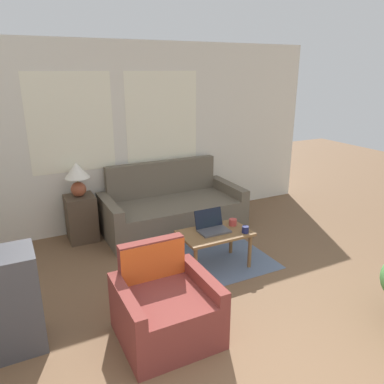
{
  "coord_description": "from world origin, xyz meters",
  "views": [
    {
      "loc": [
        -1.54,
        -1.16,
        2.23
      ],
      "look_at": [
        0.48,
        2.83,
        0.75
      ],
      "focal_mm": 35.0,
      "sensor_mm": 36.0,
      "label": 1
    }
  ],
  "objects": [
    {
      "name": "cup_yellow",
      "position": [
        0.77,
        2.31,
        0.48
      ],
      "size": [
        0.09,
        0.09,
        0.08
      ],
      "color": "#B23D38",
      "rests_on": "coffee_table"
    },
    {
      "name": "wall_back",
      "position": [
        -0.0,
        3.98,
        1.31
      ],
      "size": [
        6.16,
        0.06,
        2.6
      ],
      "color": "silver",
      "rests_on": "ground_plane"
    },
    {
      "name": "couch",
      "position": [
        0.49,
        3.5,
        0.27
      ],
      "size": [
        1.98,
        0.93,
        0.93
      ],
      "color": "#665B4C",
      "rests_on": "ground_plane"
    },
    {
      "name": "rug",
      "position": [
        0.48,
        2.83,
        0.0
      ],
      "size": [
        1.46,
        2.04,
        0.01
      ],
      "color": "slate",
      "rests_on": "ground_plane"
    },
    {
      "name": "laptop",
      "position": [
        0.47,
        2.29,
        0.49
      ],
      "size": [
        0.35,
        0.28,
        0.23
      ],
      "color": "#47474C",
      "rests_on": "coffee_table"
    },
    {
      "name": "side_table",
      "position": [
        -0.76,
        3.68,
        0.31
      ],
      "size": [
        0.38,
        0.38,
        0.62
      ],
      "color": "#4C3D2D",
      "rests_on": "ground_plane"
    },
    {
      "name": "coffee_table",
      "position": [
        0.48,
        2.23,
        0.38
      ],
      "size": [
        0.81,
        0.5,
        0.44
      ],
      "color": "brown",
      "rests_on": "ground_plane"
    },
    {
      "name": "table_lamp",
      "position": [
        -0.76,
        3.68,
        0.91
      ],
      "size": [
        0.32,
        0.32,
        0.46
      ],
      "color": "brown",
      "rests_on": "side_table"
    },
    {
      "name": "cup_navy",
      "position": [
        0.78,
        2.06,
        0.48
      ],
      "size": [
        0.08,
        0.08,
        0.08
      ],
      "color": "#191E4C",
      "rests_on": "coffee_table"
    },
    {
      "name": "armchair",
      "position": [
        -0.51,
        1.4,
        0.26
      ],
      "size": [
        0.8,
        0.75,
        0.79
      ],
      "color": "brown",
      "rests_on": "ground_plane"
    }
  ]
}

